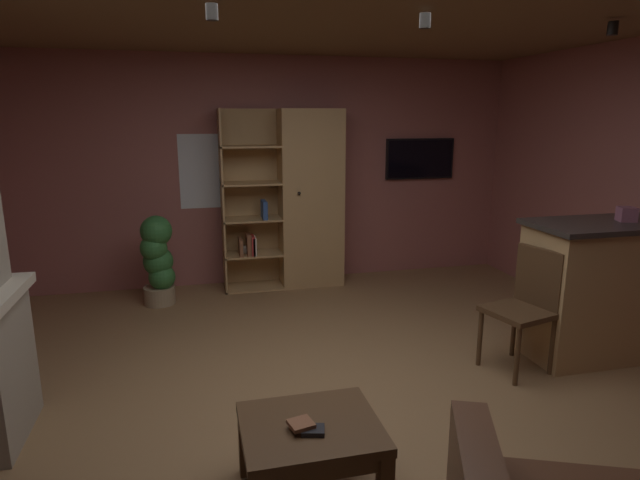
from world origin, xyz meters
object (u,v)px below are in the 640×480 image
at_px(wall_mounted_tv, 420,159).
at_px(tissue_box, 627,214).
at_px(table_book_1, 301,424).
at_px(coffee_table, 311,439).
at_px(table_book_0, 313,430).
at_px(dining_chair, 527,301).
at_px(potted_floor_plant, 158,259).
at_px(kitchen_bar_counter, 617,288).
at_px(bookshelf_cabinet, 302,201).

bearing_deg(wall_mounted_tv, tissue_box, -77.69).
bearing_deg(table_book_1, coffee_table, 36.76).
height_order(coffee_table, table_book_0, table_book_0).
height_order(coffee_table, dining_chair, dining_chair).
xyz_separation_m(table_book_1, potted_floor_plant, (-0.81, 3.15, 0.03)).
relative_size(table_book_0, potted_floor_plant, 0.12).
distance_m(kitchen_bar_counter, table_book_0, 2.96).
bearing_deg(bookshelf_cabinet, table_book_1, -102.01).
relative_size(coffee_table, potted_floor_plant, 0.74).
xyz_separation_m(bookshelf_cabinet, dining_chair, (1.19, -2.43, -0.43)).
distance_m(bookshelf_cabinet, dining_chair, 2.74).
bearing_deg(bookshelf_cabinet, potted_floor_plant, -168.27).
relative_size(bookshelf_cabinet, dining_chair, 2.12).
bearing_deg(kitchen_bar_counter, tissue_box, -126.92).
distance_m(table_book_0, dining_chair, 2.16).
xyz_separation_m(tissue_box, table_book_1, (-2.78, -1.10, -0.70)).
height_order(coffee_table, potted_floor_plant, potted_floor_plant).
height_order(bookshelf_cabinet, dining_chair, bookshelf_cabinet).
relative_size(table_book_1, dining_chair, 0.12).
bearing_deg(table_book_1, potted_floor_plant, 104.50).
height_order(bookshelf_cabinet, kitchen_bar_counter, bookshelf_cabinet).
relative_size(bookshelf_cabinet, coffee_table, 2.89).
distance_m(tissue_box, table_book_1, 3.07).
relative_size(kitchen_bar_counter, potted_floor_plant, 1.62).
bearing_deg(coffee_table, table_book_0, -93.66).
relative_size(dining_chair, wall_mounted_tv, 1.09).
bearing_deg(potted_floor_plant, bookshelf_cabinet, 11.73).
height_order(bookshelf_cabinet, coffee_table, bookshelf_cabinet).
distance_m(tissue_box, potted_floor_plant, 4.18).
height_order(coffee_table, wall_mounted_tv, wall_mounted_tv).
relative_size(potted_floor_plant, wall_mounted_tv, 1.09).
bearing_deg(kitchen_bar_counter, coffee_table, -158.57).
height_order(tissue_box, dining_chair, tissue_box).
bearing_deg(tissue_box, table_book_1, -158.33).
xyz_separation_m(kitchen_bar_counter, wall_mounted_tv, (-0.57, 2.57, 0.83)).
relative_size(tissue_box, potted_floor_plant, 0.13).
distance_m(bookshelf_cabinet, tissue_box, 3.13).
xyz_separation_m(table_book_0, potted_floor_plant, (-0.86, 3.18, 0.06)).
xyz_separation_m(tissue_box, coffee_table, (-2.72, -1.06, -0.82)).
distance_m(coffee_table, potted_floor_plant, 3.23).
height_order(tissue_box, wall_mounted_tv, wall_mounted_tv).
xyz_separation_m(bookshelf_cabinet, tissue_box, (2.04, -2.37, 0.18)).
xyz_separation_m(bookshelf_cabinet, potted_floor_plant, (-1.55, -0.32, -0.49)).
bearing_deg(bookshelf_cabinet, kitchen_bar_counter, -49.06).
distance_m(dining_chair, wall_mounted_tv, 2.79).
bearing_deg(potted_floor_plant, coffee_table, -74.35).
bearing_deg(table_book_1, dining_chair, 28.34).
height_order(table_book_0, wall_mounted_tv, wall_mounted_tv).
xyz_separation_m(tissue_box, potted_floor_plant, (-3.59, 2.04, -0.66)).
xyz_separation_m(bookshelf_cabinet, kitchen_bar_counter, (2.04, -2.36, -0.41)).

